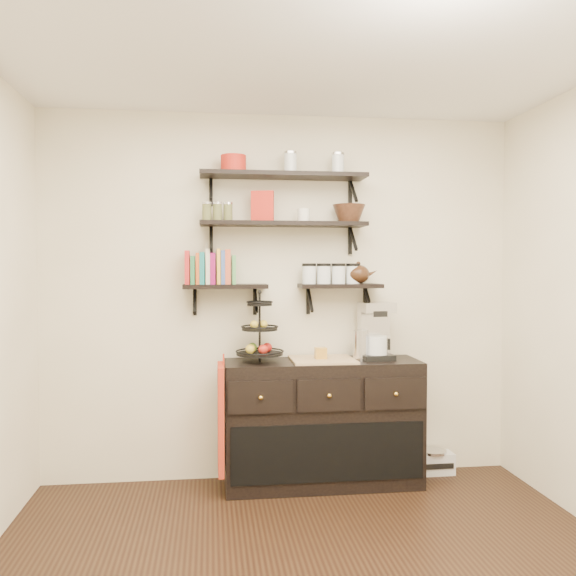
# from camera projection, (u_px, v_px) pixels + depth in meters

# --- Properties ---
(ceiling) EXTENTS (3.50, 3.50, 0.02)m
(ceiling) POSITION_uv_depth(u_px,v_px,m) (326.00, 20.00, 2.77)
(ceiling) COLOR white
(ceiling) RESTS_ON back_wall
(back_wall) EXTENTS (3.50, 0.02, 2.70)m
(back_wall) POSITION_uv_depth(u_px,v_px,m) (281.00, 297.00, 4.56)
(back_wall) COLOR white
(back_wall) RESTS_ON ground
(shelf_top) EXTENTS (1.20, 0.27, 0.23)m
(shelf_top) POSITION_uv_depth(u_px,v_px,m) (283.00, 176.00, 4.39)
(shelf_top) COLOR black
(shelf_top) RESTS_ON back_wall
(shelf_mid) EXTENTS (1.20, 0.27, 0.23)m
(shelf_mid) POSITION_uv_depth(u_px,v_px,m) (283.00, 224.00, 4.41)
(shelf_mid) COLOR black
(shelf_mid) RESTS_ON back_wall
(shelf_low_left) EXTENTS (0.60, 0.25, 0.23)m
(shelf_low_left) POSITION_uv_depth(u_px,v_px,m) (225.00, 287.00, 4.38)
(shelf_low_left) COLOR black
(shelf_low_left) RESTS_ON back_wall
(shelf_low_right) EXTENTS (0.60, 0.25, 0.23)m
(shelf_low_right) POSITION_uv_depth(u_px,v_px,m) (340.00, 287.00, 4.49)
(shelf_low_right) COLOR black
(shelf_low_right) RESTS_ON back_wall
(cookbooks) EXTENTS (0.36, 0.15, 0.26)m
(cookbooks) POSITION_uv_depth(u_px,v_px,m) (213.00, 268.00, 4.36)
(cookbooks) COLOR red
(cookbooks) RESTS_ON shelf_low_left
(glass_canisters) EXTENTS (0.43, 0.10, 0.13)m
(glass_canisters) POSITION_uv_depth(u_px,v_px,m) (331.00, 275.00, 4.48)
(glass_canisters) COLOR silver
(glass_canisters) RESTS_ON shelf_low_right
(sideboard) EXTENTS (1.40, 0.50, 0.92)m
(sideboard) POSITION_uv_depth(u_px,v_px,m) (322.00, 422.00, 4.39)
(sideboard) COLOR black
(sideboard) RESTS_ON floor
(fruit_stand) EXTENTS (0.33, 0.33, 0.49)m
(fruit_stand) POSITION_uv_depth(u_px,v_px,m) (260.00, 338.00, 4.31)
(fruit_stand) COLOR black
(fruit_stand) RESTS_ON sideboard
(candle) EXTENTS (0.08, 0.08, 0.08)m
(candle) POSITION_uv_depth(u_px,v_px,m) (321.00, 353.00, 4.37)
(candle) COLOR #B07C28
(candle) RESTS_ON sideboard
(coffee_maker) EXTENTS (0.24, 0.23, 0.42)m
(coffee_maker) POSITION_uv_depth(u_px,v_px,m) (375.00, 332.00, 4.44)
(coffee_maker) COLOR black
(coffee_maker) RESTS_ON sideboard
(thermal_carafe) EXTENTS (0.11, 0.11, 0.22)m
(thermal_carafe) POSITION_uv_depth(u_px,v_px,m) (361.00, 345.00, 4.38)
(thermal_carafe) COLOR silver
(thermal_carafe) RESTS_ON sideboard
(apron) EXTENTS (0.04, 0.32, 0.74)m
(apron) POSITION_uv_depth(u_px,v_px,m) (221.00, 418.00, 4.19)
(apron) COLOR #A72C12
(apron) RESTS_ON sideboard
(radio) EXTENTS (0.30, 0.20, 0.18)m
(radio) POSITION_uv_depth(u_px,v_px,m) (433.00, 462.00, 4.63)
(radio) COLOR silver
(radio) RESTS_ON floor
(recipe_box) EXTENTS (0.17, 0.09, 0.22)m
(recipe_box) POSITION_uv_depth(u_px,v_px,m) (262.00, 206.00, 4.38)
(recipe_box) COLOR #B52014
(recipe_box) RESTS_ON shelf_mid
(walnut_bowl) EXTENTS (0.24, 0.24, 0.13)m
(walnut_bowl) POSITION_uv_depth(u_px,v_px,m) (349.00, 214.00, 4.46)
(walnut_bowl) COLOR black
(walnut_bowl) RESTS_ON shelf_mid
(ramekins) EXTENTS (0.09, 0.09, 0.10)m
(ramekins) POSITION_uv_depth(u_px,v_px,m) (304.00, 215.00, 4.42)
(ramekins) COLOR white
(ramekins) RESTS_ON shelf_mid
(teapot) EXTENTS (0.22, 0.17, 0.16)m
(teapot) POSITION_uv_depth(u_px,v_px,m) (358.00, 273.00, 4.50)
(teapot) COLOR #341D0F
(teapot) RESTS_ON shelf_low_right
(red_pot) EXTENTS (0.18, 0.18, 0.12)m
(red_pot) POSITION_uv_depth(u_px,v_px,m) (233.00, 164.00, 4.34)
(red_pot) COLOR #B52014
(red_pot) RESTS_ON shelf_top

